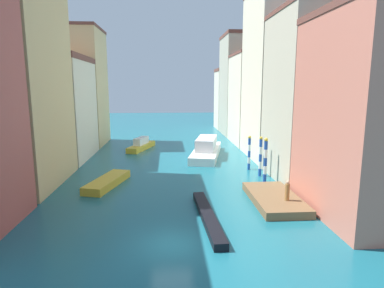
# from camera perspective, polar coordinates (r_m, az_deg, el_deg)

# --- Properties ---
(ground_plane) EXTENTS (154.00, 154.00, 0.00)m
(ground_plane) POSITION_cam_1_polar(r_m,az_deg,el_deg) (44.13, -3.89, -2.43)
(ground_plane) COLOR #196070
(building_left_1) EXTENTS (7.31, 11.72, 20.29)m
(building_left_1) POSITION_cam_1_polar(r_m,az_deg,el_deg) (35.06, -28.45, 9.91)
(building_left_1) COLOR #DBB77A
(building_left_1) RESTS_ON ground
(building_left_2) EXTENTS (7.31, 11.62, 13.41)m
(building_left_2) POSITION_cam_1_polar(r_m,az_deg,el_deg) (46.27, -22.09, 5.85)
(building_left_2) COLOR beige
(building_left_2) RESTS_ON ground
(building_left_3) EXTENTS (7.31, 9.75, 18.69)m
(building_left_3) POSITION_cam_1_polar(r_m,az_deg,el_deg) (56.72, -18.86, 9.35)
(building_left_3) COLOR #DBB77A
(building_left_3) RESTS_ON ground
(building_right_0) EXTENTS (7.31, 10.74, 14.99)m
(building_right_0) POSITION_cam_1_polar(r_m,az_deg,el_deg) (26.71, 28.61, 4.52)
(building_right_0) COLOR #C6705B
(building_right_0) RESTS_ON ground
(building_right_1) EXTENTS (7.31, 9.73, 17.06)m
(building_right_1) POSITION_cam_1_polar(r_m,az_deg,el_deg) (35.61, 19.92, 7.88)
(building_right_1) COLOR #BCB299
(building_right_1) RESTS_ON ground
(building_right_2) EXTENTS (7.31, 10.94, 21.95)m
(building_right_2) POSITION_cam_1_polar(r_m,az_deg,el_deg) (45.42, 14.67, 11.58)
(building_right_2) COLOR beige
(building_right_2) RESTS_ON ground
(building_right_3) EXTENTS (7.31, 10.69, 14.89)m
(building_right_3) POSITION_cam_1_polar(r_m,az_deg,el_deg) (55.96, 10.89, 7.75)
(building_right_3) COLOR beige
(building_right_3) RESTS_ON ground
(building_right_4) EXTENTS (7.31, 10.62, 19.46)m
(building_right_4) POSITION_cam_1_polar(r_m,az_deg,el_deg) (66.38, 8.54, 10.12)
(building_right_4) COLOR #BCB299
(building_right_4) RESTS_ON ground
(building_right_5) EXTENTS (7.31, 7.46, 13.41)m
(building_right_5) POSITION_cam_1_polar(r_m,az_deg,el_deg) (75.33, 6.97, 7.83)
(building_right_5) COLOR beige
(building_right_5) RESTS_ON ground
(waterfront_dock) EXTENTS (3.66, 7.61, 0.64)m
(waterfront_dock) POSITION_cam_1_polar(r_m,az_deg,el_deg) (28.29, 14.18, -9.23)
(waterfront_dock) COLOR brown
(waterfront_dock) RESTS_ON ground
(person_on_dock) EXTENTS (0.36, 0.36, 1.60)m
(person_on_dock) POSITION_cam_1_polar(r_m,az_deg,el_deg) (26.95, 16.29, -7.92)
(person_on_dock) COLOR olive
(person_on_dock) RESTS_ON waterfront_dock
(mooring_pole_0) EXTENTS (0.39, 0.39, 4.52)m
(mooring_pole_0) POSITION_cam_1_polar(r_m,az_deg,el_deg) (33.34, 12.69, -2.67)
(mooring_pole_0) COLOR #1E479E
(mooring_pole_0) RESTS_ON ground
(mooring_pole_1) EXTENTS (0.35, 0.35, 4.30)m
(mooring_pole_1) POSITION_cam_1_polar(r_m,az_deg,el_deg) (35.53, 11.86, -2.04)
(mooring_pole_1) COLOR #1E479E
(mooring_pole_1) RESTS_ON ground
(mooring_pole_2) EXTENTS (0.34, 0.34, 3.95)m
(mooring_pole_2) POSITION_cam_1_polar(r_m,az_deg,el_deg) (38.11, 9.95, -1.44)
(mooring_pole_2) COLOR #1E479E
(mooring_pole_2) RESTS_ON ground
(vaporetto_white) EXTENTS (5.85, 12.88, 2.59)m
(vaporetto_white) POSITION_cam_1_polar(r_m,az_deg,el_deg) (45.08, 2.52, -0.88)
(vaporetto_white) COLOR white
(vaporetto_white) RESTS_ON ground
(gondola_black) EXTENTS (1.40, 9.53, 0.52)m
(gondola_black) POSITION_cam_1_polar(r_m,az_deg,el_deg) (24.13, 2.75, -12.50)
(gondola_black) COLOR black
(gondola_black) RESTS_ON ground
(motorboat_0) EXTENTS (3.94, 7.64, 1.83)m
(motorboat_0) POSITION_cam_1_polar(r_m,az_deg,el_deg) (50.53, -8.84, -0.18)
(motorboat_0) COLOR gold
(motorboat_0) RESTS_ON ground
(motorboat_1) EXTENTS (3.69, 7.09, 0.74)m
(motorboat_1) POSITION_cam_1_polar(r_m,az_deg,el_deg) (32.91, -14.53, -6.41)
(motorboat_1) COLOR gold
(motorboat_1) RESTS_ON ground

